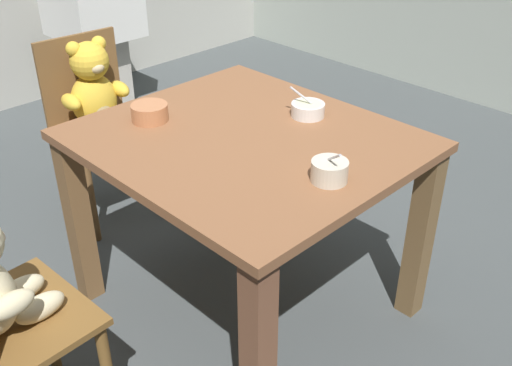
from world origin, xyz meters
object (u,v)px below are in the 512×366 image
dining_table (246,171)px  porridge_bowl_cream_near_right (330,171)px  teddy_chair_near_left (96,101)px  sink_basin (95,31)px  porridge_bowl_terracotta_near_left (150,112)px  porridge_bowl_white_far_center (308,109)px

dining_table → porridge_bowl_cream_near_right: size_ratio=8.95×
teddy_chair_near_left → sink_basin: 1.26m
sink_basin → teddy_chair_near_left: bearing=-31.4°
dining_table → porridge_bowl_terracotta_near_left: (-0.34, -0.15, 0.17)m
dining_table → porridge_bowl_cream_near_right: 0.43m
teddy_chair_near_left → porridge_bowl_terracotta_near_left: bearing=-8.7°
porridge_bowl_white_far_center → sink_basin: bearing=169.9°
porridge_bowl_cream_near_right → sink_basin: bearing=164.4°
porridge_bowl_cream_near_right → sink_basin: (-2.44, 0.68, -0.24)m
porridge_bowl_terracotta_near_left → porridge_bowl_cream_near_right: (0.72, 0.12, 0.00)m
porridge_bowl_terracotta_near_left → porridge_bowl_cream_near_right: 0.73m
dining_table → porridge_bowl_terracotta_near_left: 0.41m
dining_table → sink_basin: sink_basin is taller
dining_table → teddy_chair_near_left: 0.97m
porridge_bowl_cream_near_right → dining_table: bearing=175.6°
porridge_bowl_terracotta_near_left → sink_basin: sink_basin is taller
teddy_chair_near_left → sink_basin: bearing=152.7°
teddy_chair_near_left → dining_table: bearing=4.6°
dining_table → sink_basin: (-2.05, 0.65, -0.06)m
teddy_chair_near_left → porridge_bowl_white_far_center: (1.01, 0.28, 0.19)m
dining_table → porridge_bowl_terracotta_near_left: bearing=-155.5°
dining_table → porridge_bowl_white_far_center: porridge_bowl_white_far_center is taller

